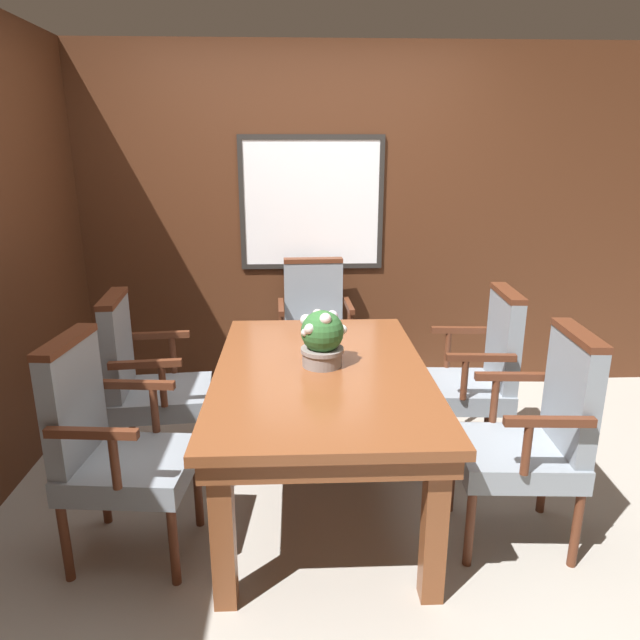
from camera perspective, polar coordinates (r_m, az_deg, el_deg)
The scene contains 9 objects.
ground_plane at distance 3.07m, azimuth -0.24°, elevation -17.99°, with size 14.00×14.00×0.00m, color #A39E93.
wall_back at distance 4.18m, azimuth -1.12°, elevation 9.57°, with size 7.20×0.08×2.45m.
dining_table at distance 2.83m, azimuth 0.13°, elevation -6.63°, with size 1.03×1.64×0.72m.
chair_left_near at distance 2.65m, azimuth -20.28°, elevation -11.47°, with size 0.56×0.54×1.01m.
chair_right_far at distance 3.36m, azimuth 15.37°, elevation -4.99°, with size 0.55×0.53×1.01m.
chair_right_near at distance 2.75m, azimuth 20.75°, elevation -10.49°, with size 0.54×0.52×1.01m.
chair_head_far at distance 4.01m, azimuth -0.53°, elevation -0.83°, with size 0.52×0.53×1.01m.
chair_left_far at distance 3.28m, azimuth -16.98°, elevation -5.62°, with size 0.56×0.54×1.01m.
potted_plant at distance 2.78m, azimuth 0.22°, elevation -1.78°, with size 0.23×0.22×0.28m.
Camera 1 is at (-0.09, -2.52, 1.75)m, focal length 32.00 mm.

